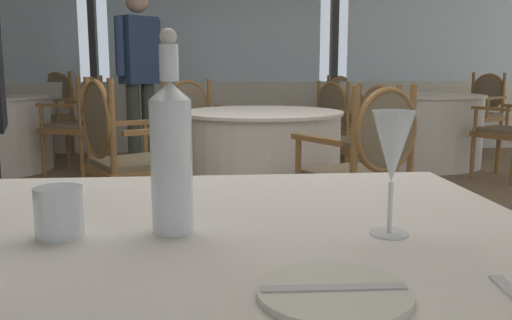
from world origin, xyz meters
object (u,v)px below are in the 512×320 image
dining_chair_1_1 (121,150)px  dining_chair_2_2 (481,107)px  dining_chair_0_1 (81,117)px  dining_chair_1_2 (367,162)px  dining_chair_2_0 (342,120)px  dining_chair_1_0 (195,126)px  dining_chair_1_3 (366,133)px  dining_chair_0_2 (51,107)px  dining_chair_2_3 (346,107)px  water_bottle (171,152)px  water_tumbler (59,212)px  diner_person_0 (139,68)px  side_plate (334,292)px  wine_glass (392,150)px

dining_chair_1_1 → dining_chair_2_2: bearing=11.1°
dining_chair_0_1 → dining_chair_1_2: size_ratio=1.01×
dining_chair_2_0 → dining_chair_1_2: bearing=-129.9°
dining_chair_1_0 → dining_chair_1_3: dining_chair_1_0 is taller
dining_chair_0_2 → dining_chair_1_0: (1.73, -2.23, -0.00)m
dining_chair_2_0 → dining_chair_2_3: 1.55m
water_bottle → water_tumbler: size_ratio=4.08×
dining_chair_0_1 → dining_chair_2_0: (2.47, -0.19, -0.03)m
water_bottle → dining_chair_2_0: water_bottle is taller
dining_chair_1_1 → water_tumbler: bearing=-112.4°
dining_chair_1_2 → dining_chair_2_2: dining_chair_2_2 is taller
water_bottle → dining_chair_0_1: bearing=104.7°
diner_person_0 → dining_chair_2_2: bearing=-124.7°
side_plate → dining_chair_0_1: dining_chair_0_1 is taller
wine_glass → diner_person_0: size_ratio=0.12×
water_tumbler → dining_chair_2_3: (1.93, 5.67, -0.24)m
dining_chair_2_2 → diner_person_0: 3.93m
dining_chair_0_1 → dining_chair_0_2: bearing=-45.2°
dining_chair_2_3 → wine_glass: bearing=-42.7°
dining_chair_0_1 → dining_chair_1_1: 2.31m
dining_chair_1_0 → dining_chair_2_3: 2.84m
water_bottle → dining_chair_1_3: water_bottle is taller
dining_chair_1_3 → dining_chair_2_2: size_ratio=0.93×
dining_chair_0_1 → dining_chair_0_2: (-0.64, 1.32, 0.00)m
water_tumbler → diner_person_0: diner_person_0 is taller
dining_chair_1_3 → dining_chair_2_3: size_ratio=0.97×
water_tumbler → dining_chair_0_1: dining_chair_0_1 is taller
side_plate → dining_chair_2_3: bearing=75.5°
dining_chair_0_1 → dining_chair_2_2: bearing=-149.7°
dining_chair_1_2 → dining_chair_1_1: bearing=45.0°
dining_chair_2_0 → diner_person_0: size_ratio=0.51×
dining_chair_0_1 → dining_chair_1_1: size_ratio=0.98×
dining_chair_0_2 → dining_chair_0_1: bearing=44.8°
dining_chair_1_3 → dining_chair_2_0: dining_chair_1_3 is taller
water_tumbler → dining_chair_2_2: 6.27m
dining_chair_1_2 → dining_chair_2_3: bearing=-41.6°
dining_chair_2_3 → diner_person_0: diner_person_0 is taller
dining_chair_0_2 → dining_chair_1_3: bearing=68.3°
dining_chair_2_3 → diner_person_0: (-2.36, -1.08, 0.47)m
side_plate → water_tumbler: (-0.40, 0.28, 0.04)m
dining_chair_0_2 → dining_chair_2_3: 3.53m
dining_chair_2_0 → dining_chair_0_1: bearing=146.5°
wine_glass → dining_chair_2_0: 4.34m
dining_chair_2_3 → diner_person_0: 2.63m
wine_glass → dining_chair_0_1: bearing=108.9°
dining_chair_2_2 → dining_chair_0_1: bearing=-17.8°
dining_chair_0_1 → dining_chair_2_3: 3.17m
side_plate → diner_person_0: 4.94m
water_tumbler → dining_chair_2_0: (1.51, 4.17, -0.26)m
side_plate → diner_person_0: size_ratio=0.11×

